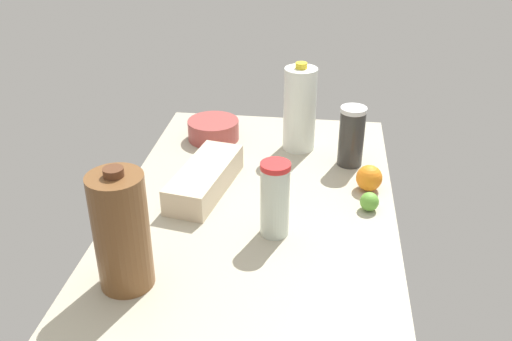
% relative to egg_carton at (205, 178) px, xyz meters
% --- Properties ---
extents(countertop, '(1.20, 0.76, 0.03)m').
position_rel_egg_carton_xyz_m(countertop, '(0.05, 0.15, -0.05)').
color(countertop, '#ACA68F').
rests_on(countertop, ground).
extents(egg_carton, '(0.34, 0.18, 0.08)m').
position_rel_egg_carton_xyz_m(egg_carton, '(0.00, 0.00, 0.00)').
color(egg_carton, beige).
rests_on(egg_carton, countertop).
extents(milk_jug, '(0.10, 0.10, 0.29)m').
position_rel_egg_carton_xyz_m(milk_jug, '(-0.31, 0.25, 0.10)').
color(milk_jug, white).
rests_on(milk_jug, countertop).
extents(mixing_bowl, '(0.17, 0.17, 0.07)m').
position_rel_egg_carton_xyz_m(mixing_bowl, '(-0.34, -0.04, -0.00)').
color(mixing_bowl, '#A04340').
rests_on(mixing_bowl, countertop).
extents(chocolate_milk_jug, '(0.12, 0.12, 0.29)m').
position_rel_egg_carton_xyz_m(chocolate_milk_jug, '(0.42, -0.09, 0.10)').
color(chocolate_milk_jug, brown).
rests_on(chocolate_milk_jug, countertop).
extents(shaker_bottle, '(0.08, 0.08, 0.19)m').
position_rel_egg_carton_xyz_m(shaker_bottle, '(-0.22, 0.41, 0.06)').
color(shaker_bottle, '#32312E').
rests_on(shaker_bottle, countertop).
extents(tumbler_cup, '(0.07, 0.07, 0.20)m').
position_rel_egg_carton_xyz_m(tumbler_cup, '(0.19, 0.22, 0.06)').
color(tumbler_cup, silver).
rests_on(tumbler_cup, countertop).
extents(lime_near_front, '(0.05, 0.05, 0.05)m').
position_rel_egg_carton_xyz_m(lime_near_front, '(0.05, 0.46, -0.01)').
color(lime_near_front, '#63A839').
rests_on(lime_near_front, countertop).
extents(orange_loose, '(0.08, 0.08, 0.08)m').
position_rel_egg_carton_xyz_m(orange_loose, '(-0.06, 0.46, -0.00)').
color(orange_loose, orange).
rests_on(orange_loose, countertop).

